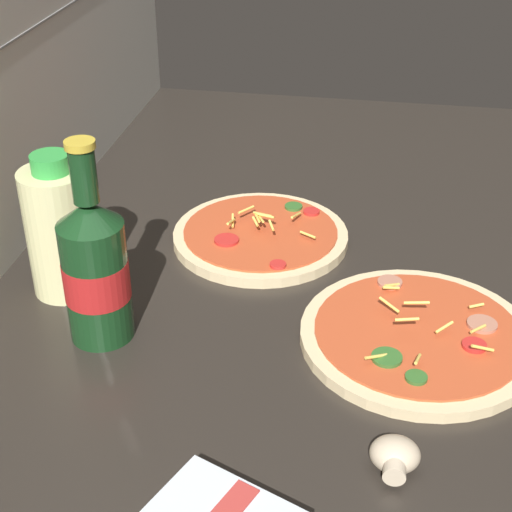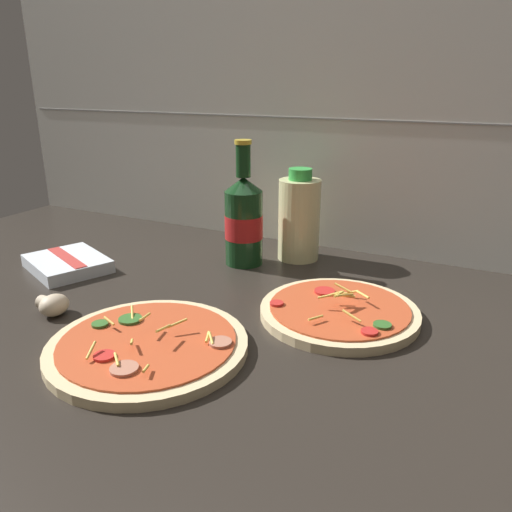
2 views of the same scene
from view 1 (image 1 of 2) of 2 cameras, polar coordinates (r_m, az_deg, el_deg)
name	(u,v)px [view 1 (image 1 of 2)]	position (r cm, az deg, el deg)	size (l,w,h in cm)	color
counter_slab	(340,340)	(94.77, 6.09, -6.08)	(160.00, 90.00, 2.50)	#28231E
pizza_near	(418,336)	(93.22, 11.69, -5.74)	(27.33, 27.33, 4.41)	beige
pizza_far	(261,236)	(110.97, 0.34, 1.49)	(24.73, 24.73, 4.32)	beige
beer_bottle	(95,268)	(89.87, -11.61, -0.89)	(7.56, 7.56, 24.50)	#143819
oil_bottle	(60,230)	(99.72, -14.07, 1.87)	(8.45, 8.45, 18.63)	beige
mushroom_left	(395,456)	(77.02, 10.06, -14.14)	(5.07, 4.83, 3.38)	beige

